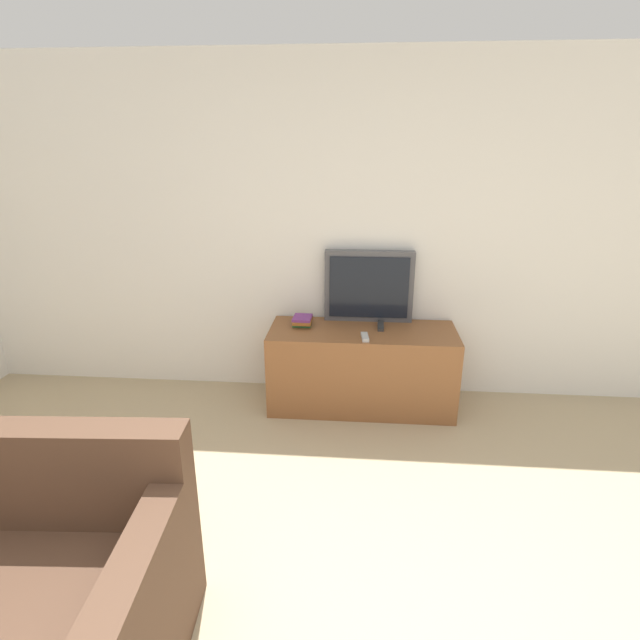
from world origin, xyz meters
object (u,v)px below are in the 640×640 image
book_stack (302,321)px  remote_secondary (365,337)px  tv_stand (362,368)px  television (369,286)px  remote_on_stand (381,326)px

book_stack → remote_secondary: book_stack is taller
tv_stand → television: 0.64m
remote_on_stand → tv_stand: bearing=-150.9°
tv_stand → remote_secondary: size_ratio=9.22×
remote_on_stand → remote_secondary: same height
book_stack → remote_on_stand: (0.60, -0.00, -0.02)m
tv_stand → remote_secondary: (0.02, -0.17, 0.33)m
remote_on_stand → remote_secondary: 0.27m
book_stack → remote_on_stand: 0.60m
tv_stand → remote_on_stand: bearing=29.1°
remote_secondary → remote_on_stand: bearing=63.8°
television → book_stack: size_ratio=3.51×
book_stack → remote_secondary: size_ratio=1.28×
tv_stand → television: size_ratio=2.05×
remote_secondary → book_stack: bearing=152.9°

